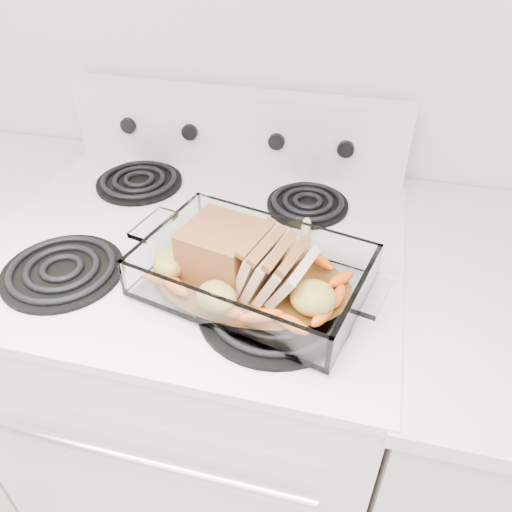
% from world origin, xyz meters
% --- Properties ---
extents(electric_range, '(0.78, 0.70, 1.12)m').
position_xyz_m(electric_range, '(0.00, 1.66, 0.48)').
color(electric_range, white).
rests_on(electric_range, ground).
extents(counter_right, '(0.58, 0.68, 0.93)m').
position_xyz_m(counter_right, '(0.67, 1.66, 0.47)').
color(counter_right, beige).
rests_on(counter_right, ground).
extents(baking_dish, '(0.36, 0.24, 0.07)m').
position_xyz_m(baking_dish, '(0.14, 1.53, 0.96)').
color(baking_dish, white).
rests_on(baking_dish, electric_range).
extents(pork_roast, '(0.21, 0.11, 0.09)m').
position_xyz_m(pork_roast, '(0.11, 1.53, 1.00)').
color(pork_roast, '#96562D').
rests_on(pork_roast, baking_dish).
extents(roast_vegetables, '(0.38, 0.21, 0.05)m').
position_xyz_m(roast_vegetables, '(0.14, 1.57, 0.97)').
color(roast_vegetables, '#F05313').
rests_on(roast_vegetables, baking_dish).
extents(wooden_spoon, '(0.08, 0.26, 0.02)m').
position_xyz_m(wooden_spoon, '(0.23, 1.57, 0.94)').
color(wooden_spoon, beige).
rests_on(wooden_spoon, electric_range).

